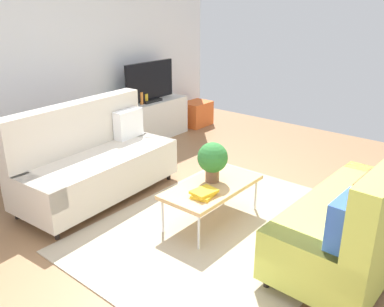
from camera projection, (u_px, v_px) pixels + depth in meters
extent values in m
plane|color=#936B47|center=(213.00, 222.00, 4.26)|extent=(7.68, 7.68, 0.00)
cube|color=silver|center=(48.00, 59.00, 5.41)|extent=(6.40, 0.12, 2.90)
cube|color=tan|center=(224.00, 228.00, 4.13)|extent=(2.90, 2.20, 0.01)
cube|color=beige|center=(98.00, 172.00, 4.69)|extent=(1.95, 0.97, 0.44)
cube|color=beige|center=(76.00, 126.00, 4.69)|extent=(1.91, 0.33, 0.56)
cube|color=beige|center=(147.00, 144.00, 5.30)|extent=(0.26, 0.85, 0.22)
cube|color=beige|center=(33.00, 190.00, 4.01)|extent=(0.26, 0.85, 0.22)
cylinder|color=black|center=(169.00, 176.00, 5.26)|extent=(0.05, 0.05, 0.10)
cylinder|color=black|center=(57.00, 235.00, 3.95)|extent=(0.05, 0.05, 0.10)
cylinder|color=black|center=(131.00, 164.00, 5.64)|extent=(0.05, 0.05, 0.10)
cylinder|color=black|center=(17.00, 214.00, 4.32)|extent=(0.05, 0.05, 0.10)
cube|color=white|center=(128.00, 124.00, 5.14)|extent=(0.41, 0.17, 0.36)
cube|color=#C1CC51|center=(353.00, 226.00, 3.59)|extent=(1.92, 0.89, 0.44)
cube|color=#C1CC51|center=(312.00, 258.00, 2.95)|extent=(0.22, 0.84, 0.22)
cylinder|color=black|center=(267.00, 282.00, 3.28)|extent=(0.05, 0.05, 0.10)
cylinder|color=black|center=(349.00, 205.00, 4.50)|extent=(0.05, 0.05, 0.10)
cube|color=#3359B2|center=(346.00, 221.00, 2.89)|extent=(0.40, 0.15, 0.36)
cube|color=#D84C33|center=(368.00, 199.00, 3.20)|extent=(0.40, 0.15, 0.36)
cube|color=tan|center=(212.00, 187.00, 4.15)|extent=(1.10, 0.56, 0.04)
cylinder|color=silver|center=(163.00, 216.00, 4.00)|extent=(0.02, 0.02, 0.38)
cylinder|color=silver|center=(222.00, 183.00, 4.72)|extent=(0.02, 0.02, 0.38)
cylinder|color=silver|center=(199.00, 232.00, 3.73)|extent=(0.02, 0.02, 0.38)
cylinder|color=silver|center=(256.00, 195.00, 4.44)|extent=(0.02, 0.02, 0.38)
cube|color=silver|center=(150.00, 120.00, 6.71)|extent=(1.40, 0.44, 0.64)
cube|color=black|center=(150.00, 100.00, 6.58)|extent=(0.36, 0.20, 0.04)
cube|color=black|center=(150.00, 81.00, 6.47)|extent=(1.00, 0.05, 0.60)
cube|color=orange|center=(197.00, 114.00, 7.48)|extent=(0.52, 0.40, 0.44)
cylinder|color=brown|center=(212.00, 175.00, 4.20)|extent=(0.14, 0.14, 0.14)
sphere|color=#2D7233|center=(213.00, 157.00, 4.13)|extent=(0.32, 0.32, 0.32)
cube|color=gold|center=(204.00, 194.00, 3.90)|extent=(0.27, 0.23, 0.03)
cube|color=gold|center=(204.00, 192.00, 3.89)|extent=(0.26, 0.21, 0.03)
cylinder|color=#4C72B2|center=(120.00, 102.00, 6.18)|extent=(0.12, 0.12, 0.19)
cylinder|color=#33B29E|center=(129.00, 100.00, 6.31)|extent=(0.12, 0.12, 0.17)
cylinder|color=orange|center=(141.00, 98.00, 6.39)|extent=(0.05, 0.05, 0.19)
cylinder|color=gold|center=(146.00, 98.00, 6.47)|extent=(0.06, 0.06, 0.15)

